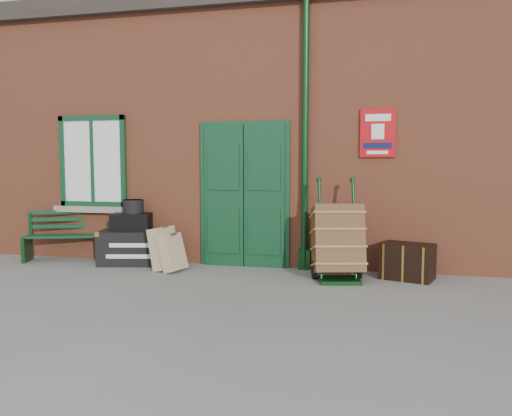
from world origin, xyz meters
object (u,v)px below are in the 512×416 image
(porter_trolley, at_px, (337,241))
(dark_trunk, at_px, (407,261))
(bench, at_px, (69,234))
(houdini_trunk, at_px, (135,247))

(porter_trolley, bearing_deg, dark_trunk, 1.49)
(bench, relative_size, porter_trolley, 1.04)
(bench, bearing_deg, porter_trolley, -24.64)
(bench, distance_m, dark_trunk, 5.43)
(houdini_trunk, distance_m, porter_trolley, 3.28)
(porter_trolley, distance_m, dark_trunk, 1.02)
(dark_trunk, bearing_deg, porter_trolley, -146.27)
(houdini_trunk, xyz_separation_m, porter_trolley, (3.24, -0.39, 0.26))
(porter_trolley, height_order, dark_trunk, porter_trolley)
(houdini_trunk, relative_size, dark_trunk, 1.58)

